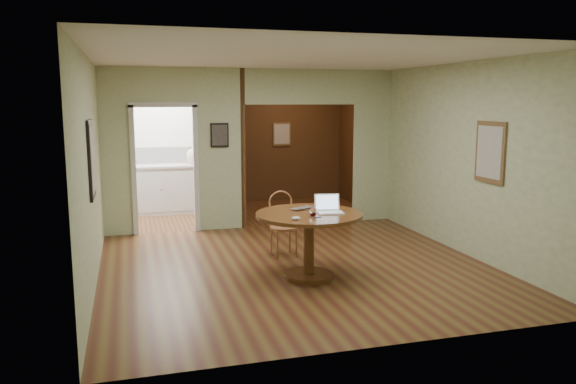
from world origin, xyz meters
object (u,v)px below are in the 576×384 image
object	(u,v)px
open_laptop	(329,207)
closed_laptop	(304,209)
chair	(282,220)
dining_table	(309,230)

from	to	relation	value
open_laptop	closed_laptop	bearing A→B (deg)	144.36
chair	dining_table	bearing A→B (deg)	-90.85
chair	open_laptop	size ratio (longest dim) A/B	2.70
chair	closed_laptop	distance (m)	0.91
open_laptop	closed_laptop	world-z (taller)	open_laptop
open_laptop	closed_laptop	xyz separation A→B (m)	(-0.24, 0.23, -0.05)
open_laptop	dining_table	bearing A→B (deg)	-176.83
dining_table	open_laptop	bearing A→B (deg)	-5.58
dining_table	open_laptop	size ratio (longest dim) A/B	3.83
chair	open_laptop	bearing A→B (deg)	-78.31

